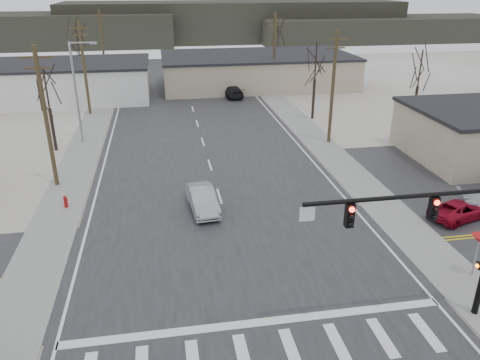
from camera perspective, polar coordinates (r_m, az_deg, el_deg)
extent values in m
plane|color=white|center=(25.64, -0.19, -9.63)|extent=(140.00, 140.00, 0.00)
cube|color=#262528|center=(38.96, -3.85, 2.34)|extent=(18.00, 110.00, 0.05)
cube|color=#262528|center=(25.63, -0.19, -9.59)|extent=(90.00, 10.00, 0.04)
cube|color=gray|center=(44.07, -18.43, 3.70)|extent=(3.00, 90.00, 0.06)
cube|color=gray|center=(45.74, 8.83, 5.34)|extent=(3.00, 90.00, 0.06)
cylinder|color=black|center=(19.21, 19.73, -1.92)|extent=(8.40, 0.18, 0.18)
cube|color=black|center=(20.06, 22.50, -3.18)|extent=(0.32, 0.30, 1.00)
cube|color=black|center=(18.49, 13.21, -4.18)|extent=(0.32, 0.30, 1.00)
sphere|color=#FF0C05|center=(19.80, 22.89, -2.57)|extent=(0.22, 0.22, 0.22)
sphere|color=#FF0C05|center=(18.21, 13.50, -3.53)|extent=(0.22, 0.22, 0.22)
cube|color=silver|center=(17.84, 8.20, -4.11)|extent=(0.60, 0.04, 0.60)
sphere|color=#FF5905|center=(22.85, 26.98, -9.31)|extent=(0.18, 0.18, 0.18)
cylinder|color=#A50C0C|center=(32.91, -20.46, -2.66)|extent=(0.24, 0.24, 0.70)
sphere|color=#A50C0C|center=(32.74, -20.55, -2.03)|extent=(0.24, 0.24, 0.24)
cylinder|color=gray|center=(26.58, 26.77, -8.49)|extent=(0.10, 0.10, 2.10)
cone|color=#A50C0C|center=(26.07, 27.20, -6.42)|extent=(0.80, 0.80, 0.40)
cube|color=silver|center=(63.58, -21.24, 11.05)|extent=(22.00, 12.00, 4.20)
cube|color=black|center=(63.20, -21.54, 13.04)|extent=(22.30, 12.30, 0.30)
cube|color=tan|center=(67.67, 2.04, 13.15)|extent=(26.00, 14.00, 4.00)
cube|color=black|center=(67.32, 2.07, 14.96)|extent=(26.30, 14.30, 0.30)
cylinder|color=#4F4024|center=(35.31, -22.55, 6.86)|extent=(0.30, 0.30, 10.00)
cube|color=#4F4024|center=(34.48, -23.64, 13.55)|extent=(2.20, 0.12, 0.12)
cube|color=#4F4024|center=(34.59, -23.45, 12.41)|extent=(1.60, 0.12, 0.12)
cylinder|color=#4F4024|center=(54.54, -18.43, 12.74)|extent=(0.30, 0.30, 10.00)
cube|color=#4F4024|center=(54.01, -19.01, 17.11)|extent=(2.20, 0.12, 0.12)
cube|color=#4F4024|center=(54.08, -18.91, 16.37)|extent=(1.60, 0.12, 0.12)
cylinder|color=#4F4024|center=(74.19, -16.41, 15.51)|extent=(0.30, 0.30, 10.00)
cube|color=#4F4024|center=(73.80, -16.79, 18.73)|extent=(2.20, 0.12, 0.12)
cube|color=#4F4024|center=(73.85, -16.73, 18.19)|extent=(1.60, 0.12, 0.12)
cylinder|color=#4F4024|center=(42.94, 11.23, 10.87)|extent=(0.30, 0.30, 10.00)
cube|color=#4F4024|center=(42.27, 11.69, 16.43)|extent=(2.20, 0.12, 0.12)
cube|color=#4F4024|center=(42.35, 11.61, 15.49)|extent=(1.60, 0.12, 0.12)
cylinder|color=#4F4024|center=(63.67, 4.20, 15.20)|extent=(0.30, 0.30, 10.00)
cube|color=#4F4024|center=(63.21, 4.32, 18.97)|extent=(2.20, 0.12, 0.12)
cube|color=#4F4024|center=(63.27, 4.30, 18.34)|extent=(1.60, 0.12, 0.12)
cylinder|color=gray|center=(44.86, -19.34, 9.88)|extent=(0.20, 0.20, 9.00)
cylinder|color=gray|center=(43.98, -18.80, 15.57)|extent=(2.00, 0.12, 0.12)
cube|color=gray|center=(43.85, -17.45, 15.65)|extent=(0.60, 0.25, 0.18)
cylinder|color=black|center=(43.98, -21.83, 5.71)|extent=(0.28, 0.28, 3.75)
cylinder|color=black|center=(43.17, -22.50, 9.97)|extent=(0.14, 0.14, 3.75)
cylinder|color=black|center=(51.25, 8.94, 9.72)|extent=(0.28, 0.28, 4.25)
cylinder|color=black|center=(50.50, 9.22, 13.94)|extent=(0.14, 0.14, 4.25)
cylinder|color=black|center=(69.02, -18.73, 12.39)|extent=(0.28, 0.28, 4.50)
cylinder|color=black|center=(68.45, -19.18, 15.70)|extent=(0.14, 0.14, 4.50)
cylinder|color=black|center=(76.47, 4.59, 14.28)|extent=(0.28, 0.28, 4.00)
cylinder|color=black|center=(75.99, 4.68, 16.96)|extent=(0.14, 0.14, 4.00)
cylinder|color=black|center=(51.60, 20.52, 8.48)|extent=(0.28, 0.28, 4.00)
cylinder|color=black|center=(50.89, 21.09, 12.39)|extent=(0.14, 0.14, 4.00)
cube|color=#333026|center=(117.97, -26.22, 16.00)|extent=(70.00, 18.00, 7.00)
cube|color=#333026|center=(119.05, -0.76, 18.79)|extent=(80.00, 18.00, 9.00)
cube|color=#333026|center=(123.94, 16.70, 17.24)|extent=(60.00, 18.00, 5.50)
imported|color=#92989B|center=(30.45, -4.59, -2.36)|extent=(1.97, 4.60, 1.47)
imported|color=black|center=(60.58, -1.02, 10.77)|extent=(2.83, 5.22, 1.44)
imported|color=black|center=(68.59, -8.38, 12.00)|extent=(1.77, 4.13, 1.39)
imported|color=maroon|center=(32.45, 25.26, -3.31)|extent=(4.63, 3.15, 1.18)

